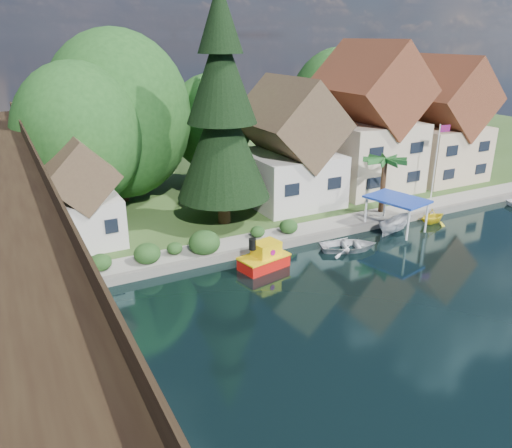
% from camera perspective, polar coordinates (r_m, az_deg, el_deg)
% --- Properties ---
extents(ground, '(140.00, 140.00, 0.00)m').
position_cam_1_polar(ground, '(29.93, 8.06, -8.82)').
color(ground, black).
rests_on(ground, ground).
extents(bank, '(140.00, 52.00, 0.50)m').
position_cam_1_polar(bank, '(58.85, -11.49, 6.17)').
color(bank, '#355220').
rests_on(bank, ground).
extents(seawall, '(60.00, 0.40, 0.62)m').
position_cam_1_polar(seawall, '(37.76, 6.04, -1.71)').
color(seawall, slate).
rests_on(seawall, ground).
extents(promenade, '(50.00, 2.60, 0.06)m').
position_cam_1_polar(promenade, '(39.73, 7.43, -0.26)').
color(promenade, gray).
rests_on(promenade, bank).
extents(trestle_bridge, '(4.12, 44.18, 9.30)m').
position_cam_1_polar(trestle_bridge, '(27.66, -26.70, -1.24)').
color(trestle_bridge, black).
rests_on(trestle_bridge, ground).
extents(house_left, '(7.64, 8.64, 11.02)m').
position_cam_1_polar(house_left, '(44.30, 3.80, 8.30)').
color(house_left, beige).
rests_on(house_left, bank).
extents(house_center, '(8.65, 9.18, 13.89)m').
position_cam_1_polar(house_center, '(49.66, 12.60, 10.72)').
color(house_center, beige).
rests_on(house_center, bank).
extents(house_right, '(8.15, 8.64, 12.45)m').
position_cam_1_polar(house_right, '(55.59, 20.16, 10.32)').
color(house_right, '#CBB291').
rests_on(house_right, bank).
extents(shed, '(5.09, 5.40, 7.85)m').
position_cam_1_polar(shed, '(37.28, -19.34, 2.66)').
color(shed, beige).
rests_on(shed, bank).
extents(bg_trees, '(49.90, 13.30, 10.57)m').
position_cam_1_polar(bg_trees, '(45.89, -6.19, 11.40)').
color(bg_trees, '#382314').
rests_on(bg_trees, bank).
extents(shrubs, '(15.76, 2.47, 1.70)m').
position_cam_1_polar(shrubs, '(34.79, -6.99, -2.12)').
color(shrubs, '#1D4318').
rests_on(shrubs, bank).
extents(conifer, '(7.27, 7.27, 17.91)m').
position_cam_1_polar(conifer, '(38.25, -3.91, 12.38)').
color(conifer, '#382314').
rests_on(conifer, bank).
extents(palm_tree, '(4.50, 4.50, 5.01)m').
position_cam_1_polar(palm_tree, '(42.79, 14.55, 6.88)').
color(palm_tree, '#382314').
rests_on(palm_tree, bank).
extents(flagpole, '(1.09, 0.25, 7.03)m').
position_cam_1_polar(flagpole, '(46.93, 20.05, 7.39)').
color(flagpole, white).
rests_on(flagpole, bank).
extents(tugboat, '(3.64, 2.46, 2.43)m').
position_cam_1_polar(tugboat, '(33.42, 0.95, -3.89)').
color(tugboat, red).
rests_on(tugboat, ground).
extents(boat_white_a, '(4.94, 4.21, 0.87)m').
position_cam_1_polar(boat_white_a, '(36.89, 10.57, -2.31)').
color(boat_white_a, white).
rests_on(boat_white_a, ground).
extents(boat_canopy, '(3.96, 5.01, 2.86)m').
position_cam_1_polar(boat_canopy, '(40.70, 15.63, 0.69)').
color(boat_canopy, silver).
rests_on(boat_canopy, ground).
extents(boat_yellow, '(2.71, 2.36, 1.39)m').
position_cam_1_polar(boat_yellow, '(43.89, 19.57, 0.96)').
color(boat_yellow, yellow).
rests_on(boat_yellow, ground).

